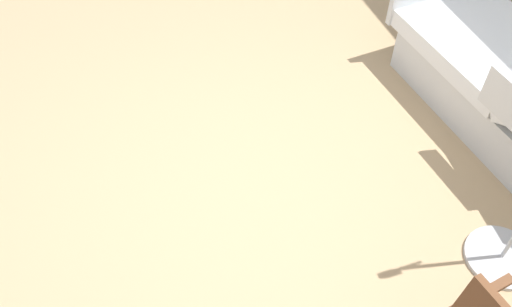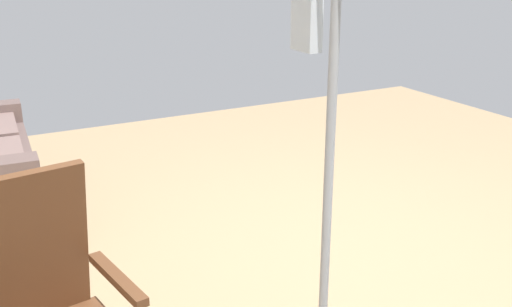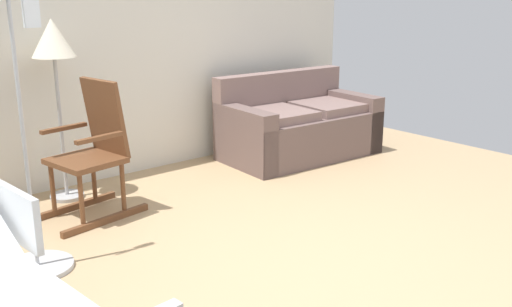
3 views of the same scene
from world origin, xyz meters
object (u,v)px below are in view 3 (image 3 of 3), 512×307
object	(u,v)px
iv_pole	(35,232)
couch	(298,127)
floor_lamp	(54,51)
rocking_chair	(94,152)

from	to	relation	value
iv_pole	couch	bearing A→B (deg)	14.80
floor_lamp	iv_pole	distance (m)	1.64
iv_pole	rocking_chair	bearing A→B (deg)	41.80
rocking_chair	iv_pole	xyz separation A→B (m)	(-0.71, -0.63, -0.25)
couch	rocking_chair	size ratio (longest dim) A/B	1.57
floor_lamp	iv_pole	size ratio (longest dim) A/B	0.88
couch	iv_pole	bearing A→B (deg)	-165.20
couch	floor_lamp	bearing A→B (deg)	172.14
couch	floor_lamp	distance (m)	2.58
rocking_chair	floor_lamp	distance (m)	0.88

